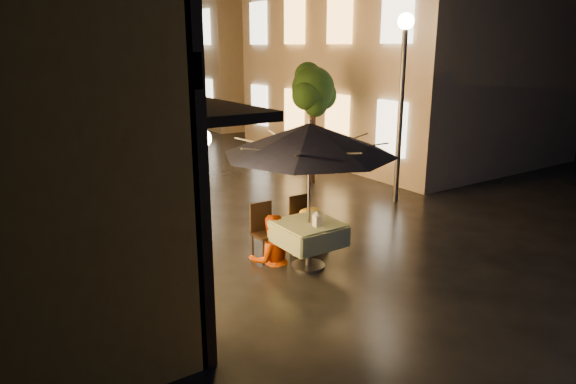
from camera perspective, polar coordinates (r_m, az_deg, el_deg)
ground at (r=9.05m, az=7.42°, el=-7.21°), size 90.00×90.00×0.00m
east_building_near at (r=18.22m, az=12.32°, el=15.15°), size 7.30×9.30×6.80m
east_building_far at (r=27.50m, az=-5.78°, el=16.06°), size 7.30×10.30×7.30m
street_tree at (r=13.41m, az=2.82°, el=11.11°), size 1.43×1.20×3.15m
streetlamp_near at (r=11.88m, az=12.62°, el=12.55°), size 0.36×0.36×4.23m
streetlamp_far at (r=21.96m, az=-11.26°, el=13.98°), size 0.36×0.36×4.23m
cafe_table at (r=8.40m, az=2.29°, el=-4.63°), size 0.99×0.99×0.78m
patio_umbrella at (r=7.99m, az=2.41°, el=5.92°), size 2.77×2.77×2.46m
cafe_chair_left at (r=8.79m, az=-2.67°, el=-4.04°), size 0.42×0.42×0.97m
cafe_chair_right at (r=9.20m, az=1.60°, el=-3.09°), size 0.42×0.42×0.97m
table_lantern at (r=8.12m, az=3.25°, el=-2.89°), size 0.16×0.16×0.25m
person_orange at (r=8.55m, az=-1.88°, el=-2.64°), size 0.94×0.82×1.63m
person_yellow at (r=9.01m, az=2.54°, el=-1.89°), size 1.02×0.59×1.56m
bicycle_0 at (r=10.98m, az=-16.62°, el=-1.15°), size 1.74×0.83×0.88m
bicycle_1 at (r=11.29m, az=-15.17°, el=-0.55°), size 1.48×0.43×0.89m
bicycle_2 at (r=12.77m, az=-19.75°, el=0.93°), size 1.78×1.03×0.88m
bicycle_3 at (r=14.01m, az=-20.33°, el=2.18°), size 1.54×0.96×0.90m
bicycle_4 at (r=13.72m, az=-21.31°, el=1.76°), size 1.76×0.96×0.88m
bicycle_5 at (r=15.24m, az=-22.83°, el=3.01°), size 1.58×0.60×0.93m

